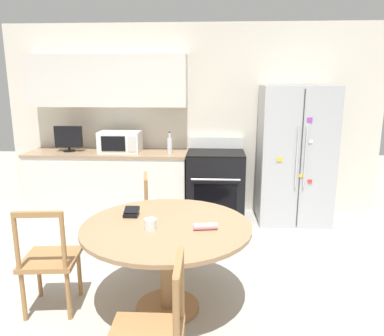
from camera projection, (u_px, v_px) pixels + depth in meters
The scene contains 14 objects.
ground_plane at pixel (173, 316), 2.99m from camera, with size 14.00×14.00×0.00m, color #B2ADA3.
back_wall at pixel (170, 110), 5.20m from camera, with size 5.20×0.44×2.60m.
kitchen_counter at pixel (109, 184), 5.18m from camera, with size 2.16×0.64×0.90m.
refrigerator at pixel (295, 155), 4.89m from camera, with size 0.92×0.71×1.78m.
oven_range at pixel (215, 185), 5.07m from camera, with size 0.75×0.68×1.08m.
microwave at pixel (120, 142), 5.02m from camera, with size 0.55×0.35×0.28m.
countertop_tv at pixel (68, 138), 5.06m from camera, with size 0.37×0.16×0.35m.
counter_bottle at pixel (170, 145), 4.94m from camera, with size 0.07×0.07×0.29m.
dining_table at pixel (167, 239), 2.95m from camera, with size 1.34×1.34×0.73m.
dining_chair_far at pixel (162, 218), 3.90m from camera, with size 0.49×0.49×0.90m.
dining_chair_left at pixel (49, 260), 2.98m from camera, with size 0.46×0.46×0.90m.
candle_glass at pixel (150, 225), 2.82m from camera, with size 0.09×0.09×0.08m.
folded_napkin at pixel (205, 226), 2.82m from camera, with size 0.19×0.08×0.05m.
wallet at pixel (131, 213), 3.12m from camera, with size 0.12×0.13×0.07m.
Camera 1 is at (0.30, -2.63, 1.82)m, focal length 35.00 mm.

